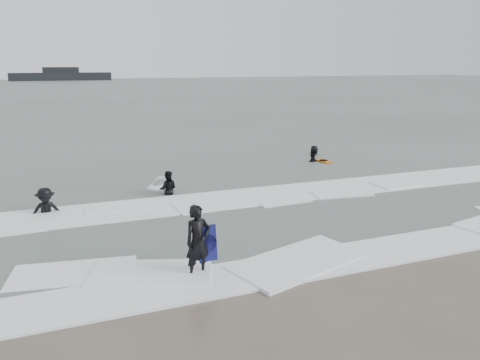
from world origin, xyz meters
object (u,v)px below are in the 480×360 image
object	(u,v)px
surfer_breaker	(47,215)
surfer_centre	(199,276)
surfer_wading	(168,195)
surfer_right_near	(313,162)
vessel_horizon	(61,76)
surfer_right_far	(314,155)

from	to	relation	value
surfer_breaker	surfer_centre	bearing A→B (deg)	-67.75
surfer_wading	surfer_right_near	world-z (taller)	surfer_right_near
surfer_breaker	vessel_horizon	world-z (taller)	vessel_horizon
surfer_centre	surfer_right_far	xyz separation A→B (m)	(10.94, 13.41, 0.00)
surfer_centre	surfer_wading	bearing A→B (deg)	69.07
surfer_right_far	vessel_horizon	bearing A→B (deg)	-124.90
surfer_wading	vessel_horizon	size ratio (longest dim) A/B	0.05
surfer_centre	surfer_right_near	xyz separation A→B (m)	(9.87, 11.64, 0.00)
vessel_horizon	surfer_wading	bearing A→B (deg)	-88.45
surfer_breaker	surfer_right_near	xyz separation A→B (m)	(13.73, 4.77, 0.00)
vessel_horizon	surfer_right_far	bearing A→B (deg)	-84.12
surfer_breaker	surfer_right_far	bearing A→B (deg)	16.71
surfer_centre	vessel_horizon	distance (m)	147.79
surfer_breaker	surfer_wading	bearing A→B (deg)	5.34
surfer_breaker	surfer_right_near	distance (m)	14.54
surfer_centre	surfer_right_far	distance (m)	17.30
surfer_centre	surfer_right_near	bearing A→B (deg)	35.10
surfer_right_near	surfer_right_far	world-z (taller)	surfer_right_far
surfer_right_near	surfer_centre	bearing A→B (deg)	31.46
surfer_wading	surfer_breaker	distance (m)	4.86
surfer_wading	surfer_right_far	distance (m)	11.46
surfer_breaker	vessel_horizon	size ratio (longest dim) A/B	0.06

